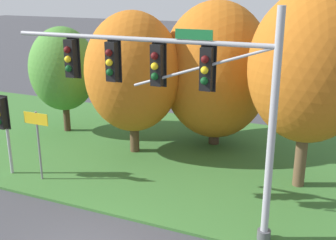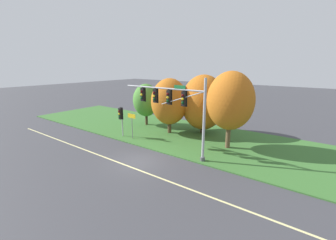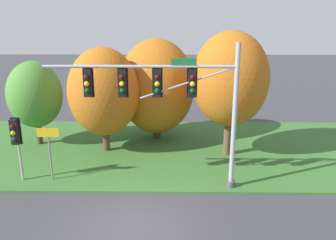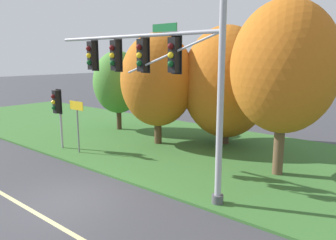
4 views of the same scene
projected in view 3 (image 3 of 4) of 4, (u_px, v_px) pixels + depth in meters
ground_plane at (131, 225)px, 12.82m from camera, size 160.00×160.00×0.00m
grass_verge at (147, 148)px, 20.74m from camera, size 48.00×11.50×0.10m
traffic_signal_mast at (170, 94)px, 14.47m from camera, size 8.66×0.49×6.75m
pedestrian_signal_near_kerb at (16, 136)px, 15.56m from camera, size 0.46×0.55×3.25m
route_sign_post at (49, 144)px, 15.87m from camera, size 1.09×0.08×2.76m
tree_nearest_road at (35, 95)px, 20.54m from camera, size 3.36×3.36×5.36m
tree_left_of_mast at (104, 92)px, 19.29m from camera, size 4.19×4.19×6.28m
tree_behind_signpost at (156, 87)px, 21.60m from camera, size 5.00×5.00×6.67m
tree_mid_verge at (230, 80)px, 18.41m from camera, size 4.31×4.31×7.21m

